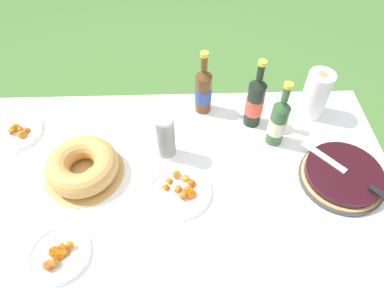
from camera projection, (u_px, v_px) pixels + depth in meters
name	position (u px, v px, depth m)	size (l,w,h in m)	color
ground_plane	(180.00, 258.00, 1.88)	(16.00, 16.00, 0.00)	#4C7A38
garden_table	(175.00, 194.00, 1.36)	(1.71, 1.00, 0.75)	brown
tablecloth	(174.00, 186.00, 1.32)	(1.72, 1.01, 0.10)	white
berry_tart	(343.00, 177.00, 1.29)	(0.32, 0.32, 0.06)	#38383D
serving_knife	(353.00, 176.00, 1.25)	(0.26, 0.30, 0.01)	silver
bundt_cake	(82.00, 166.00, 1.30)	(0.31, 0.31, 0.10)	tan
cup_stack	(166.00, 137.00, 1.32)	(0.07, 0.07, 0.21)	white
cider_bottle_green	(278.00, 121.00, 1.35)	(0.07, 0.07, 0.31)	#2D562D
cider_bottle_amber	(203.00, 90.00, 1.48)	(0.07, 0.07, 0.31)	brown
juice_bottle_red	(255.00, 101.00, 1.42)	(0.08, 0.08, 0.33)	black
snack_plate_near	(59.00, 254.00, 1.12)	(0.21, 0.21, 0.06)	white
snack_plate_left	(15.00, 131.00, 1.46)	(0.24, 0.24, 0.05)	white
snack_plate_right	(181.00, 190.00, 1.27)	(0.24, 0.24, 0.06)	white
paper_towel_roll	(316.00, 94.00, 1.47)	(0.11, 0.11, 0.22)	white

